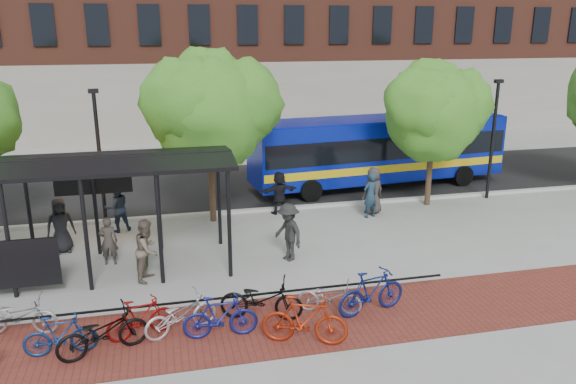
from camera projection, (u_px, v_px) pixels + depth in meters
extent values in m
plane|color=#9E9E99|center=(310.00, 245.00, 19.31)|extent=(160.00, 160.00, 0.00)
cube|color=black|center=(266.00, 184.00, 26.78)|extent=(160.00, 8.00, 0.01)
cube|color=#B7B7B2|center=(285.00, 208.00, 23.03)|extent=(160.00, 0.25, 0.12)
cube|color=maroon|center=(286.00, 324.00, 14.21)|extent=(24.00, 3.00, 0.01)
cube|color=black|center=(231.00, 313.00, 14.77)|extent=(12.00, 0.05, 0.95)
cylinder|color=black|center=(8.00, 242.00, 15.16)|extent=(0.12, 0.12, 3.30)
cylinder|color=black|center=(29.00, 211.00, 17.68)|extent=(0.12, 0.12, 3.30)
cylinder|color=black|center=(86.00, 236.00, 15.60)|extent=(0.12, 0.12, 3.30)
cylinder|color=black|center=(95.00, 206.00, 18.12)|extent=(0.12, 0.12, 3.30)
cylinder|color=black|center=(160.00, 230.00, 16.03)|extent=(0.12, 0.12, 3.30)
cylinder|color=black|center=(159.00, 202.00, 18.55)|extent=(0.12, 0.12, 3.30)
cylinder|color=black|center=(229.00, 225.00, 16.46)|extent=(0.12, 0.12, 3.30)
cylinder|color=black|center=(219.00, 198.00, 18.99)|extent=(0.12, 0.12, 3.30)
cube|color=black|center=(44.00, 169.00, 15.47)|extent=(10.60, 1.65, 0.29)
cube|color=black|center=(52.00, 158.00, 16.78)|extent=(10.60, 1.65, 0.29)
cube|color=black|center=(58.00, 166.00, 17.55)|extent=(9.00, 0.10, 0.40)
cube|color=black|center=(93.00, 183.00, 18.00)|extent=(2.40, 0.12, 0.70)
cube|color=#FF7200|center=(94.00, 183.00, 18.07)|extent=(2.20, 0.02, 0.55)
cylinder|color=#382619|center=(212.00, 189.00, 21.38)|extent=(0.24, 0.24, 2.52)
sphere|color=#417D21|center=(209.00, 113.00, 20.55)|extent=(4.20, 4.20, 4.20)
sphere|color=#417D21|center=(237.00, 103.00, 20.88)|extent=(3.36, 3.36, 3.36)
sphere|color=#417D21|center=(186.00, 103.00, 19.97)|extent=(3.15, 3.15, 3.15)
sphere|color=#417D21|center=(210.00, 89.00, 20.71)|extent=(2.94, 2.94, 2.94)
cylinder|color=#382619|center=(429.00, 179.00, 23.37)|extent=(0.24, 0.24, 2.27)
sphere|color=#417D21|center=(433.00, 115.00, 22.61)|extent=(3.80, 3.80, 3.80)
sphere|color=#417D21|center=(453.00, 106.00, 22.92)|extent=(3.04, 3.04, 3.04)
sphere|color=#417D21|center=(420.00, 107.00, 22.05)|extent=(2.85, 2.85, 2.85)
sphere|color=#417D21|center=(433.00, 94.00, 22.78)|extent=(2.66, 2.66, 2.66)
cylinder|color=black|center=(100.00, 162.00, 20.44)|extent=(0.14, 0.14, 5.00)
cube|color=black|center=(93.00, 91.00, 19.72)|extent=(0.35, 0.20, 0.15)
cylinder|color=black|center=(492.00, 142.00, 23.91)|extent=(0.14, 0.14, 5.00)
cube|color=black|center=(499.00, 81.00, 23.19)|extent=(0.35, 0.20, 0.15)
cube|color=#08189A|center=(379.00, 148.00, 25.96)|extent=(12.15, 3.75, 2.74)
cube|color=black|center=(379.00, 143.00, 25.90)|extent=(11.92, 3.76, 1.00)
cube|color=gold|center=(378.00, 162.00, 26.15)|extent=(12.04, 3.79, 0.35)
cube|color=#08189A|center=(380.00, 120.00, 25.59)|extent=(11.89, 3.47, 0.18)
cylinder|color=black|center=(311.00, 191.00, 23.99)|extent=(0.98, 0.37, 0.96)
cylinder|color=black|center=(291.00, 176.00, 26.35)|extent=(0.98, 0.37, 0.96)
cylinder|color=black|center=(463.00, 176.00, 26.34)|extent=(0.98, 0.37, 0.96)
cylinder|color=black|center=(433.00, 164.00, 28.70)|extent=(0.98, 0.37, 0.96)
imported|color=gray|center=(19.00, 316.00, 13.63)|extent=(1.98, 1.01, 0.99)
imported|color=navy|center=(60.00, 335.00, 12.76)|extent=(1.65, 0.49, 0.98)
imported|color=black|center=(103.00, 332.00, 12.78)|extent=(2.21, 1.34, 1.10)
imported|color=maroon|center=(141.00, 318.00, 13.49)|extent=(1.75, 0.95, 1.01)
imported|color=#B6B6B9|center=(181.00, 314.00, 13.68)|extent=(2.00, 1.32, 0.99)
imported|color=navy|center=(220.00, 317.00, 13.47)|extent=(1.83, 0.59, 1.09)
imported|color=black|center=(261.00, 299.00, 14.31)|extent=(2.26, 1.36, 1.12)
imported|color=#9B250E|center=(305.00, 320.00, 13.17)|extent=(2.14, 1.27, 1.24)
imported|color=gray|center=(330.00, 297.00, 14.66)|extent=(1.79, 1.25, 0.89)
imported|color=navy|center=(372.00, 292.00, 14.60)|extent=(2.08, 1.01, 1.20)
imported|color=black|center=(60.00, 226.00, 18.49)|extent=(1.04, 0.82, 1.86)
imported|color=#3B332F|center=(108.00, 241.00, 17.56)|extent=(0.59, 0.41, 1.57)
imported|color=#1C2A42|center=(117.00, 208.00, 20.38)|extent=(1.05, 0.92, 1.82)
imported|color=black|center=(279.00, 193.00, 22.37)|extent=(1.66, 0.76, 1.72)
imported|color=#3C3430|center=(373.00, 191.00, 22.33)|extent=(1.07, 0.85, 1.90)
imported|color=#1E3246|center=(370.00, 195.00, 21.88)|extent=(0.78, 0.65, 1.82)
imported|color=brown|center=(147.00, 250.00, 16.48)|extent=(0.99, 1.10, 1.87)
imported|color=#242424|center=(288.00, 232.00, 17.85)|extent=(1.14, 1.40, 1.89)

